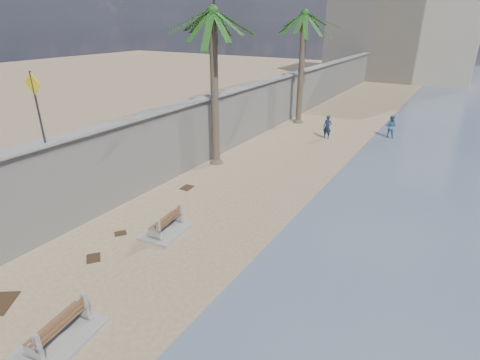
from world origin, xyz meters
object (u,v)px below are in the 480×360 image
at_px(bench_far, 166,224).
at_px(palm_mid, 213,14).
at_px(bench_near, 59,328).
at_px(person_a, 328,125).
at_px(person_b, 391,125).
at_px(palm_back, 305,15).

relative_size(bench_far, palm_mid, 0.24).
xyz_separation_m(bench_near, person_a, (-0.13, 20.43, 0.54)).
xyz_separation_m(bench_near, person_b, (3.49, 22.93, 0.49)).
relative_size(palm_back, person_a, 4.80).
bearing_deg(person_a, person_b, 37.38).
height_order(palm_back, person_a, palm_back).
bearing_deg(bench_far, person_b, 74.86).
xyz_separation_m(person_a, person_b, (3.62, 2.50, -0.05)).
relative_size(palm_mid, palm_back, 1.00).
distance_m(bench_near, person_a, 20.44).
distance_m(bench_far, person_b, 18.17).
xyz_separation_m(palm_mid, palm_back, (0.37, 10.87, -0.00)).
relative_size(bench_near, person_b, 1.29).
height_order(palm_mid, palm_back, palm_back).
xyz_separation_m(palm_back, person_a, (3.40, -3.05, -6.85)).
height_order(palm_back, person_b, palm_back).
bearing_deg(person_b, bench_far, 79.90).
distance_m(palm_mid, palm_back, 10.87).
xyz_separation_m(bench_far, person_a, (1.12, 15.03, 0.56)).
height_order(bench_near, bench_far, bench_near).
relative_size(bench_near, palm_back, 0.25).
relative_size(bench_near, bench_far, 1.08).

